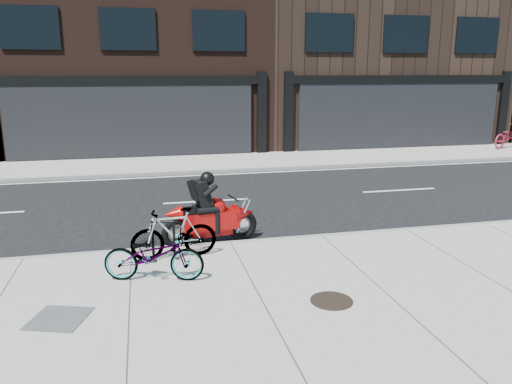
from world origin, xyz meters
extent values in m
plane|color=black|center=(0.00, 0.00, 0.00)|extent=(120.00, 120.00, 0.00)
cube|color=gray|center=(0.00, -5.00, 0.07)|extent=(60.00, 6.00, 0.13)
cube|color=gray|center=(0.00, 7.75, 0.07)|extent=(60.00, 3.50, 0.13)
cube|color=black|center=(10.00, 14.50, 6.25)|extent=(12.00, 10.00, 12.50)
cylinder|color=black|center=(-1.58, -2.55, 0.50)|extent=(0.05, 0.05, 0.73)
cylinder|color=black|center=(-1.19, -2.65, 0.50)|extent=(0.05, 0.05, 0.73)
cylinder|color=black|center=(-1.39, -2.60, 0.86)|extent=(0.40, 0.15, 0.05)
imported|color=gray|center=(-1.59, -3.56, 0.57)|extent=(1.78, 0.98, 0.89)
imported|color=gray|center=(-1.19, -2.60, 0.62)|extent=(1.65, 0.58, 0.97)
torus|color=black|center=(0.35, -1.46, 0.33)|extent=(0.69, 0.27, 0.67)
torus|color=black|center=(-1.07, -1.73, 0.33)|extent=(0.69, 0.27, 0.67)
cube|color=#910706|center=(-0.37, -1.60, 0.53)|extent=(1.27, 0.61, 0.39)
cone|color=#910706|center=(0.39, -1.45, 0.59)|extent=(0.54, 0.53, 0.45)
sphere|color=#910706|center=(-0.22, -1.57, 0.80)|extent=(0.41, 0.41, 0.41)
cube|color=black|center=(-0.67, -1.66, 0.78)|extent=(0.60, 0.39, 0.12)
cylinder|color=silver|center=(-0.96, -1.53, 0.31)|extent=(0.57, 0.20, 0.09)
cube|color=black|center=(-0.53, -1.63, 1.12)|extent=(0.46, 0.44, 0.60)
cube|color=black|center=(-0.69, -1.66, 1.20)|extent=(0.29, 0.35, 0.41)
sphere|color=black|center=(-0.41, -1.61, 1.43)|extent=(0.30, 0.30, 0.30)
imported|color=maroon|center=(14.90, 8.21, 0.67)|extent=(2.18, 1.36, 1.08)
cylinder|color=black|center=(1.04, -5.00, 0.14)|extent=(0.79, 0.79, 0.02)
cube|color=#555457|center=(-2.98, -4.66, 0.14)|extent=(0.95, 0.95, 0.02)
camera|label=1|loc=(-1.68, -11.64, 3.58)|focal=35.00mm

